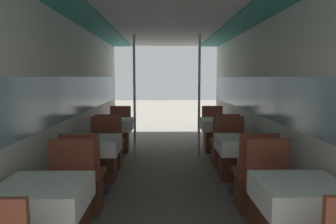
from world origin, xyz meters
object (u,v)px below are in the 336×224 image
object	(u,v)px
chair_right_far_1	(232,159)
dining_table_left_0	(43,200)
chair_left_far_0	(68,209)
dining_table_left_1	(95,147)
chair_right_far_2	(213,137)
dining_table_right_1	(242,147)
chair_left_far_1	(104,160)
chair_left_far_2	(120,137)
chair_right_near_1	(254,186)
dining_table_right_2	(218,126)
dining_table_left_2	(115,126)
support_pole_right_2	(199,97)
support_pole_left_2	(134,97)
chair_right_near_2	(224,150)
chair_left_near_1	(84,187)
chair_right_far_0	(272,208)
chair_left_near_2	(110,151)
dining_table_right_0	(300,198)

from	to	relation	value
chair_right_far_1	dining_table_left_0	bearing A→B (deg)	51.77
chair_left_far_0	dining_table_left_1	world-z (taller)	chair_left_far_0
chair_right_far_2	dining_table_right_1	bearing A→B (deg)	90.00
dining_table_left_0	chair_left_far_1	xyz separation A→B (m)	(0.00, 2.42, -0.32)
chair_right_far_2	chair_left_far_1	bearing A→B (deg)	43.68
chair_left_far_2	chair_right_near_1	xyz separation A→B (m)	(1.91, -3.02, 0.00)
dining_table_right_2	dining_table_left_2	bearing A→B (deg)	180.00
dining_table_right_1	dining_table_left_1	bearing A→B (deg)	180.00
support_pole_right_2	support_pole_left_2	bearing A→B (deg)	180.00
dining_table_left_2	support_pole_left_2	world-z (taller)	support_pole_left_2
dining_table_left_2	dining_table_right_2	size ratio (longest dim) A/B	1.00
chair_right_near_2	chair_left_near_1	bearing A→B (deg)	-136.32
dining_table_left_1	chair_left_far_2	xyz separation A→B (m)	(0.00, 2.42, -0.32)
dining_table_right_2	chair_right_near_1	bearing A→B (deg)	-90.00
chair_left_far_1	support_pole_left_2	distance (m)	1.53
dining_table_left_2	chair_right_far_0	bearing A→B (deg)	-57.92
chair_left_near_2	support_pole_left_2	size ratio (longest dim) A/B	0.40
chair_left_far_1	chair_right_near_1	xyz separation A→B (m)	(1.91, -1.20, 0.00)
chair_right_near_2	chair_right_far_2	bearing A→B (deg)	90.00
dining_table_left_2	dining_table_right_0	size ratio (longest dim) A/B	1.00
chair_left_near_1	chair_left_near_2	size ratio (longest dim) A/B	1.00
support_pole_right_2	chair_left_near_1	bearing A→B (deg)	-122.57
dining_table_left_2	support_pole_left_2	xyz separation A→B (m)	(0.36, 0.00, 0.53)
chair_left_far_0	chair_right_far_2	world-z (taller)	same
chair_right_far_0	chair_right_near_1	bearing A→B (deg)	-90.00
dining_table_left_2	chair_left_far_2	size ratio (longest dim) A/B	0.80
chair_left_far_2	chair_right_far_1	xyz separation A→B (m)	(1.91, -1.82, 0.00)
dining_table_left_2	chair_right_far_2	distance (m)	2.02
chair_left_near_2	dining_table_right_2	world-z (taller)	chair_left_near_2
dining_table_left_2	dining_table_right_2	xyz separation A→B (m)	(1.91, 0.00, 0.00)
chair_right_far_1	chair_right_near_1	bearing A→B (deg)	90.00
dining_table_right_1	chair_left_near_2	bearing A→B (deg)	147.36
dining_table_left_2	chair_right_far_1	size ratio (longest dim) A/B	0.80
dining_table_right_0	chair_left_far_1	bearing A→B (deg)	128.23
dining_table_left_0	chair_left_near_1	distance (m)	1.26
chair_left_far_0	chair_left_far_2	size ratio (longest dim) A/B	1.00
dining_table_right_0	support_pole_right_2	xyz separation A→B (m)	(-0.36, 3.64, 0.53)
dining_table_left_0	chair_right_far_2	bearing A→B (deg)	65.79
dining_table_right_1	chair_right_far_0	bearing A→B (deg)	-90.00
chair_right_far_1	dining_table_left_2	bearing A→B (deg)	-32.64
chair_left_far_0	dining_table_right_0	bearing A→B (deg)	162.55
dining_table_left_1	chair_right_far_1	xyz separation A→B (m)	(1.91, 0.60, -0.32)
chair_right_near_1	dining_table_left_1	bearing A→B (deg)	162.55
chair_right_far_1	chair_left_near_1	bearing A→B (deg)	32.16
support_pole_left_2	dining_table_right_1	world-z (taller)	support_pole_left_2
chair_left_far_1	support_pole_right_2	distance (m)	2.14
support_pole_left_2	chair_right_near_1	bearing A→B (deg)	-57.43
dining_table_left_2	support_pole_left_2	size ratio (longest dim) A/B	0.32
chair_right_near_2	support_pole_right_2	world-z (taller)	support_pole_right_2
chair_left_near_1	chair_right_near_2	size ratio (longest dim) A/B	1.00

